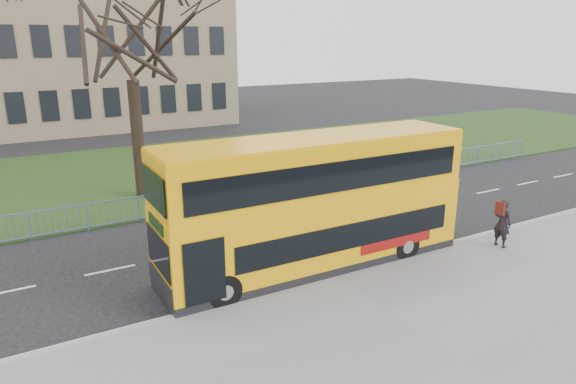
{
  "coord_description": "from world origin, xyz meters",
  "views": [
    {
      "loc": [
        -8.53,
        -13.57,
        7.24
      ],
      "look_at": [
        -0.2,
        1.0,
        2.18
      ],
      "focal_mm": 32.0,
      "sensor_mm": 36.0,
      "label": 1
    }
  ],
  "objects": [
    {
      "name": "guard_railing",
      "position": [
        0.0,
        6.6,
        0.55
      ],
      "size": [
        40.0,
        0.12,
        1.1
      ],
      "primitive_type": null,
      "color": "#657EB4",
      "rests_on": "ground"
    },
    {
      "name": "civic_building",
      "position": [
        -5.0,
        35.0,
        7.0
      ],
      "size": [
        30.0,
        15.0,
        14.0
      ],
      "primitive_type": "cube",
      "color": "#816E51",
      "rests_on": "ground"
    },
    {
      "name": "kerb",
      "position": [
        0.0,
        -1.55,
        0.07
      ],
      "size": [
        80.0,
        0.2,
        0.14
      ],
      "primitive_type": "cube",
      "color": "gray",
      "rests_on": "ground"
    },
    {
      "name": "bare_tree",
      "position": [
        -3.0,
        10.0,
        6.46
      ],
      "size": [
        8.94,
        8.94,
        12.76
      ],
      "primitive_type": null,
      "color": "black",
      "rests_on": "grass_verge"
    },
    {
      "name": "ground",
      "position": [
        0.0,
        0.0,
        0.0
      ],
      "size": [
        120.0,
        120.0,
        0.0
      ],
      "primitive_type": "plane",
      "color": "black",
      "rests_on": "ground"
    },
    {
      "name": "pedestrian",
      "position": [
        6.43,
        -2.6,
        0.99
      ],
      "size": [
        0.49,
        0.68,
        1.73
      ],
      "primitive_type": "imported",
      "rotation": [
        0.0,
        0.0,
        1.7
      ],
      "color": "black",
      "rests_on": "pavement"
    },
    {
      "name": "grass_verge",
      "position": [
        0.0,
        14.3,
        0.04
      ],
      "size": [
        80.0,
        15.4,
        0.08
      ],
      "primitive_type": "cube",
      "color": "#203915",
      "rests_on": "ground"
    },
    {
      "name": "yellow_bus",
      "position": [
        -0.06,
        -0.51,
        2.29
      ],
      "size": [
        10.19,
        2.53,
        4.26
      ],
      "rotation": [
        0.0,
        0.0,
        -0.01
      ],
      "color": "#FBAE0A",
      "rests_on": "ground"
    },
    {
      "name": "pavement",
      "position": [
        0.0,
        -6.75,
        0.06
      ],
      "size": [
        80.0,
        10.5,
        0.12
      ],
      "primitive_type": "cube",
      "color": "slate",
      "rests_on": "ground"
    }
  ]
}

